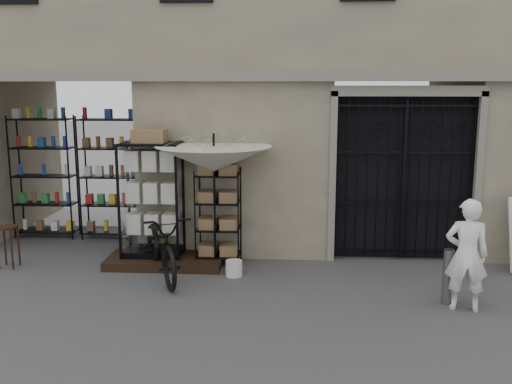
# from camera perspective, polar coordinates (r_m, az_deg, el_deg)

# --- Properties ---
(ground) EXTENTS (80.00, 80.00, 0.00)m
(ground) POSITION_cam_1_polar(r_m,az_deg,el_deg) (8.48, 4.91, -10.86)
(ground) COLOR black
(ground) RESTS_ON ground
(main_building) EXTENTS (14.00, 4.00, 9.00)m
(main_building) POSITION_cam_1_polar(r_m,az_deg,el_deg) (11.96, 4.82, 17.37)
(main_building) COLOR gray
(main_building) RESTS_ON ground
(shop_recess) EXTENTS (3.00, 1.70, 3.00)m
(shop_recess) POSITION_cam_1_polar(r_m,az_deg,el_deg) (11.62, -18.10, 2.23)
(shop_recess) COLOR black
(shop_recess) RESTS_ON ground
(shop_shelving) EXTENTS (2.70, 0.50, 2.50)m
(shop_shelving) POSITION_cam_1_polar(r_m,az_deg,el_deg) (12.13, -17.39, 1.42)
(shop_shelving) COLOR black
(shop_shelving) RESTS_ON ground
(iron_gate) EXTENTS (2.50, 0.21, 3.00)m
(iron_gate) POSITION_cam_1_polar(r_m,az_deg,el_deg) (10.47, 14.38, 1.54)
(iron_gate) COLOR black
(iron_gate) RESTS_ON ground
(step_platform) EXTENTS (2.00, 0.90, 0.15)m
(step_platform) POSITION_cam_1_polar(r_m,az_deg,el_deg) (10.14, -9.07, -6.83)
(step_platform) COLOR black
(step_platform) RESTS_ON ground
(display_cabinet) EXTENTS (1.00, 0.62, 2.15)m
(display_cabinet) POSITION_cam_1_polar(r_m,az_deg,el_deg) (10.06, -10.37, -1.32)
(display_cabinet) COLOR black
(display_cabinet) RESTS_ON step_platform
(wire_rack) EXTENTS (0.81, 0.64, 1.68)m
(wire_rack) POSITION_cam_1_polar(r_m,az_deg,el_deg) (9.94, -3.78, -2.59)
(wire_rack) COLOR black
(wire_rack) RESTS_ON ground
(market_umbrella) EXTENTS (1.80, 1.83, 2.78)m
(market_umbrella) POSITION_cam_1_polar(r_m,az_deg,el_deg) (9.55, -4.24, 4.02)
(market_umbrella) COLOR black
(market_umbrella) RESTS_ON ground
(white_bucket) EXTENTS (0.32, 0.32, 0.26)m
(white_bucket) POSITION_cam_1_polar(r_m,az_deg,el_deg) (9.47, -2.22, -7.63)
(white_bucket) COLOR silver
(white_bucket) RESTS_ON ground
(bicycle) EXTENTS (1.12, 1.30, 2.09)m
(bicycle) POSITION_cam_1_polar(r_m,az_deg,el_deg) (9.59, -9.35, -8.35)
(bicycle) COLOR black
(bicycle) RESTS_ON ground
(wooden_stool) EXTENTS (0.44, 0.44, 0.73)m
(wooden_stool) POSITION_cam_1_polar(r_m,az_deg,el_deg) (10.69, -23.54, -4.96)
(wooden_stool) COLOR black
(wooden_stool) RESTS_ON ground
(steel_bollard) EXTENTS (0.16, 0.16, 0.81)m
(steel_bollard) POSITION_cam_1_polar(r_m,az_deg,el_deg) (8.68, 18.62, -8.03)
(steel_bollard) COLOR slate
(steel_bollard) RESTS_ON ground
(shopkeeper) EXTENTS (0.81, 1.66, 0.38)m
(shopkeeper) POSITION_cam_1_polar(r_m,az_deg,el_deg) (8.68, 19.96, -10.96)
(shopkeeper) COLOR white
(shopkeeper) RESTS_ON ground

